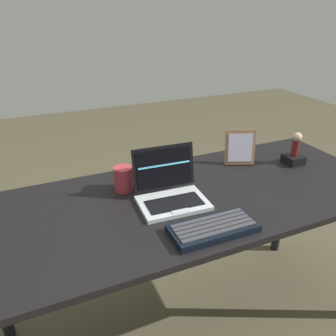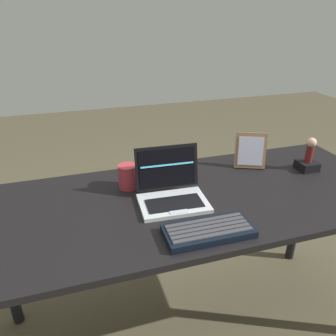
% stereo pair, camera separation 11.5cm
% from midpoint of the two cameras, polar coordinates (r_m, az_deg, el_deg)
% --- Properties ---
extents(ground_plane, '(8.00, 8.00, 0.00)m').
position_cam_midpoint_polar(ground_plane, '(1.78, 0.89, -25.51)').
color(ground_plane, '#4E4733').
extents(desk, '(1.67, 0.67, 0.73)m').
position_cam_midpoint_polar(desk, '(1.34, 1.07, -8.10)').
color(desk, black).
rests_on(desk, ground).
extents(laptop_front, '(0.26, 0.22, 0.19)m').
position_cam_midpoint_polar(laptop_front, '(1.24, -2.26, -4.20)').
color(laptop_front, silver).
rests_on(laptop_front, desk).
extents(external_keyboard, '(0.29, 0.13, 0.03)m').
position_cam_midpoint_polar(external_keyboard, '(1.10, 4.83, -10.38)').
color(external_keyboard, black).
rests_on(external_keyboard, desk).
extents(photo_frame, '(0.14, 0.10, 0.16)m').
position_cam_midpoint_polar(photo_frame, '(1.55, 10.27, 3.46)').
color(photo_frame, '#836142').
rests_on(photo_frame, desk).
extents(figurine_stand, '(0.08, 0.08, 0.04)m').
position_cam_midpoint_polar(figurine_stand, '(1.64, 18.98, 1.38)').
color(figurine_stand, black).
rests_on(figurine_stand, desk).
extents(figurine, '(0.04, 0.04, 0.11)m').
position_cam_midpoint_polar(figurine, '(1.61, 19.41, 4.10)').
color(figurine, '#5C1817').
rests_on(figurine, figurine_stand).
extents(coffee_mug, '(0.12, 0.08, 0.10)m').
position_cam_midpoint_polar(coffee_mug, '(1.33, -10.07, -1.87)').
color(coffee_mug, '#AD323A').
rests_on(coffee_mug, desk).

